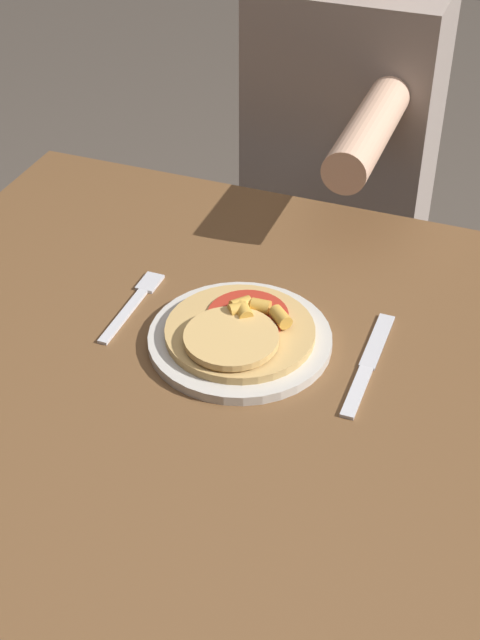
% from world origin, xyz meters
% --- Properties ---
extents(dining_table, '(1.05, 0.91, 0.75)m').
position_xyz_m(dining_table, '(0.00, 0.00, 0.64)').
color(dining_table, brown).
rests_on(dining_table, ground_plane).
extents(plate, '(0.25, 0.25, 0.01)m').
position_xyz_m(plate, '(0.01, 0.05, 0.76)').
color(plate, beige).
rests_on(plate, dining_table).
extents(pizza, '(0.20, 0.20, 0.04)m').
position_xyz_m(pizza, '(0.01, 0.05, 0.78)').
color(pizza, tan).
rests_on(pizza, plate).
extents(fork, '(0.03, 0.18, 0.00)m').
position_xyz_m(fork, '(-0.16, 0.08, 0.76)').
color(fork, silver).
rests_on(fork, dining_table).
extents(knife, '(0.02, 0.22, 0.00)m').
position_xyz_m(knife, '(0.19, 0.06, 0.76)').
color(knife, silver).
rests_on(knife, dining_table).
extents(person_diner, '(0.35, 0.52, 1.20)m').
position_xyz_m(person_diner, '(-0.03, 0.71, 0.69)').
color(person_diner, '#2D2D38').
rests_on(person_diner, ground_plane).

